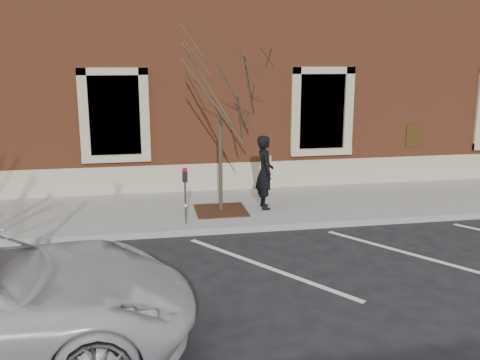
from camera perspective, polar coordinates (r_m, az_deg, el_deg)
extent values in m
plane|color=#28282B|center=(12.55, 0.50, -5.51)|extent=(120.00, 120.00, 0.00)
cube|color=#A7A69D|center=(14.17, -0.84, -3.01)|extent=(40.00, 3.50, 0.15)
cube|color=#9E9E99|center=(12.48, 0.54, -5.25)|extent=(40.00, 0.12, 0.15)
cube|color=brown|center=(19.56, -3.87, 13.03)|extent=(40.00, 8.50, 8.00)
cube|color=#BAAA8E|center=(15.76, -1.92, 0.42)|extent=(40.00, 0.06, 0.80)
cube|color=black|center=(15.44, -13.20, 6.78)|extent=(1.40, 0.30, 2.20)
cube|color=#BAAA8E|center=(15.44, -13.00, 2.28)|extent=(1.90, 0.20, 0.20)
cube|color=black|center=(16.29, 8.55, 7.28)|extent=(1.40, 0.30, 2.20)
cube|color=#BAAA8E|center=(16.29, 8.60, 3.02)|extent=(1.90, 0.20, 0.20)
imported|color=black|center=(13.70, 2.66, 0.83)|extent=(0.46, 0.70, 1.90)
cylinder|color=#595B60|center=(12.56, -5.84, -2.44)|extent=(0.04, 0.04, 1.01)
cube|color=black|center=(12.41, -5.90, 0.39)|extent=(0.12, 0.09, 0.26)
cube|color=red|center=(12.38, -5.92, 1.12)|extent=(0.11, 0.09, 0.06)
cube|color=white|center=(12.53, -5.81, -2.72)|extent=(0.05, 0.00, 0.07)
cube|color=#422015|center=(13.64, -2.05, -3.26)|extent=(1.28, 1.28, 0.03)
cylinder|color=#413727|center=(13.36, -2.09, 1.66)|extent=(0.10, 0.10, 2.42)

